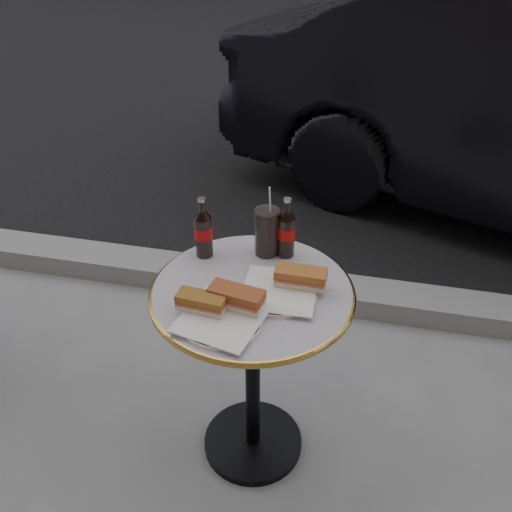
% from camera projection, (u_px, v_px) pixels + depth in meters
% --- Properties ---
extents(ground, '(80.00, 80.00, 0.00)m').
position_uv_depth(ground, '(253.00, 444.00, 2.13)').
color(ground, gray).
rests_on(ground, ground).
extents(asphalt_road, '(40.00, 8.00, 0.00)m').
position_uv_depth(asphalt_road, '(357.00, 64.00, 6.13)').
color(asphalt_road, black).
rests_on(asphalt_road, ground).
extents(curb, '(40.00, 0.20, 0.12)m').
position_uv_depth(curb, '(294.00, 289.00, 2.82)').
color(curb, gray).
rests_on(curb, ground).
extents(bistro_table, '(0.62, 0.62, 0.73)m').
position_uv_depth(bistro_table, '(253.00, 375.00, 1.92)').
color(bistro_table, '#BAB2C4').
rests_on(bistro_table, ground).
extents(plate_left, '(0.30, 0.30, 0.01)m').
position_uv_depth(plate_left, '(221.00, 321.00, 1.58)').
color(plate_left, white).
rests_on(plate_left, bistro_table).
extents(plate_right, '(0.26, 0.26, 0.01)m').
position_uv_depth(plate_right, '(279.00, 292.00, 1.69)').
color(plate_right, white).
rests_on(plate_right, bistro_table).
extents(sandwich_left_a, '(0.14, 0.08, 0.05)m').
position_uv_depth(sandwich_left_a, '(202.00, 303.00, 1.60)').
color(sandwich_left_a, '#906024').
rests_on(sandwich_left_a, plate_left).
extents(sandwich_left_b, '(0.17, 0.10, 0.05)m').
position_uv_depth(sandwich_left_b, '(236.00, 299.00, 1.61)').
color(sandwich_left_b, '#9D4C28').
rests_on(sandwich_left_b, plate_left).
extents(sandwich_right, '(0.15, 0.07, 0.05)m').
position_uv_depth(sandwich_right, '(301.00, 278.00, 1.69)').
color(sandwich_right, '#AE632C').
rests_on(sandwich_right, plate_right).
extents(cola_bottle_left, '(0.08, 0.08, 0.21)m').
position_uv_depth(cola_bottle_left, '(203.00, 227.00, 1.80)').
color(cola_bottle_left, black).
rests_on(cola_bottle_left, bistro_table).
extents(cola_bottle_right, '(0.07, 0.07, 0.21)m').
position_uv_depth(cola_bottle_right, '(286.00, 227.00, 1.80)').
color(cola_bottle_right, black).
rests_on(cola_bottle_right, bistro_table).
extents(cola_glass, '(0.09, 0.09, 0.16)m').
position_uv_depth(cola_glass, '(267.00, 232.00, 1.82)').
color(cola_glass, black).
rests_on(cola_glass, bistro_table).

